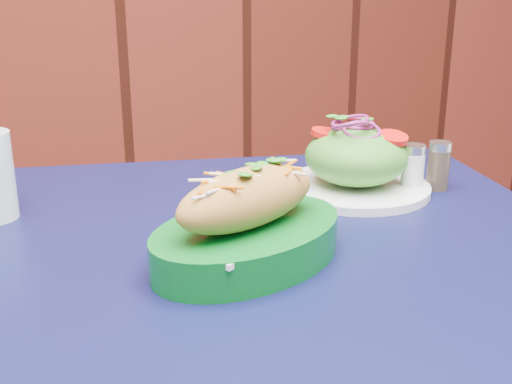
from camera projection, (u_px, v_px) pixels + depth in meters
name	position (u px, v px, depth m)	size (l,w,h in m)	color
cafe_table	(260.00, 317.00, 0.76)	(0.95, 0.95, 0.75)	black
banh_mi_basket	(248.00, 224.00, 0.70)	(0.29, 0.24, 0.11)	#065D1A
salad_plate	(356.00, 162.00, 0.92)	(0.22, 0.22, 0.11)	white
salt_shaker	(413.00, 169.00, 0.92)	(0.03, 0.03, 0.07)	white
pepper_shaker	(438.00, 166.00, 0.94)	(0.03, 0.03, 0.07)	#3F3326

